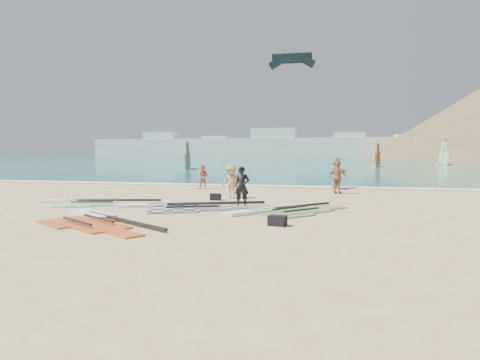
% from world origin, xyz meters
% --- Properties ---
extents(ground, '(300.00, 300.00, 0.00)m').
position_xyz_m(ground, '(0.00, 0.00, 0.00)').
color(ground, '#DAC47F').
rests_on(ground, ground).
extents(sea, '(300.00, 240.00, 0.06)m').
position_xyz_m(sea, '(0.00, 132.00, 0.00)').
color(sea, '#0B5250').
rests_on(sea, ground).
extents(surf_line, '(300.00, 1.20, 0.04)m').
position_xyz_m(surf_line, '(0.00, 12.30, 0.00)').
color(surf_line, white).
rests_on(surf_line, ground).
extents(far_town, '(160.00, 8.00, 12.00)m').
position_xyz_m(far_town, '(-15.72, 150.00, 4.49)').
color(far_town, white).
rests_on(far_town, ground).
extents(rig_grey, '(6.34, 3.84, 0.20)m').
position_xyz_m(rig_grey, '(-2.33, 1.23, 0.05)').
color(rig_grey, '#252527').
rests_on(rig_grey, ground).
extents(rig_green, '(5.54, 2.80, 0.20)m').
position_xyz_m(rig_green, '(-6.93, 1.61, 0.05)').
color(rig_green, green).
rests_on(rig_green, ground).
extents(rig_orange, '(4.52, 4.28, 0.20)m').
position_xyz_m(rig_orange, '(1.90, 0.83, 0.05)').
color(rig_orange, orange).
rests_on(rig_orange, ground).
extents(rig_red, '(5.20, 4.30, 0.20)m').
position_xyz_m(rig_red, '(-3.96, -2.47, 0.05)').
color(rig_red, '#C63E23').
rests_on(rig_red, ground).
extents(gear_bag_near, '(0.55, 0.43, 0.32)m').
position_xyz_m(gear_bag_near, '(-1.65, 4.06, 0.16)').
color(gear_bag_near, black).
rests_on(gear_bag_near, ground).
extents(gear_bag_far, '(0.61, 0.48, 0.33)m').
position_xyz_m(gear_bag_far, '(2.15, -1.91, 0.16)').
color(gear_bag_far, black).
rests_on(gear_bag_far, ground).
extents(person_wetsuit, '(0.68, 0.50, 1.71)m').
position_xyz_m(person_wetsuit, '(0.07, 2.20, 0.86)').
color(person_wetsuit, black).
rests_on(person_wetsuit, ground).
extents(beachgoer_left, '(0.75, 0.58, 1.52)m').
position_xyz_m(beachgoer_left, '(-4.06, 9.49, 0.76)').
color(beachgoer_left, '#BA7057').
rests_on(beachgoer_left, ground).
extents(beachgoer_mid, '(1.23, 0.91, 1.70)m').
position_xyz_m(beachgoer_mid, '(-1.13, 5.03, 0.85)').
color(beachgoer_mid, tan).
rests_on(beachgoer_mid, ground).
extents(beachgoer_back, '(1.14, 0.83, 1.80)m').
position_xyz_m(beachgoer_back, '(4.11, 8.50, 0.90)').
color(beachgoer_back, '#946244').
rests_on(beachgoer_back, ground).
extents(beachgoer_right, '(1.33, 1.93, 2.00)m').
position_xyz_m(beachgoer_right, '(4.07, 11.50, 1.00)').
color(beachgoer_right, tan).
rests_on(beachgoer_right, ground).
extents(windsurfer_left, '(2.27, 2.73, 4.07)m').
position_xyz_m(windsurfer_left, '(-15.08, 36.24, 1.21)').
color(windsurfer_left, white).
rests_on(windsurfer_left, ground).
extents(windsurfer_centre, '(2.29, 2.53, 4.05)m').
position_xyz_m(windsurfer_centre, '(10.69, 51.52, 1.21)').
color(windsurfer_centre, white).
rests_on(windsurfer_centre, ground).
extents(windsurfer_right, '(2.74, 3.08, 4.80)m').
position_xyz_m(windsurfer_right, '(22.99, 63.14, 1.37)').
color(windsurfer_right, white).
rests_on(windsurfer_right, ground).
extents(kitesurf_kite, '(7.35, 1.10, 2.39)m').
position_xyz_m(kitesurf_kite, '(-2.56, 48.61, 16.52)').
color(kitesurf_kite, black).
rests_on(kitesurf_kite, ground).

